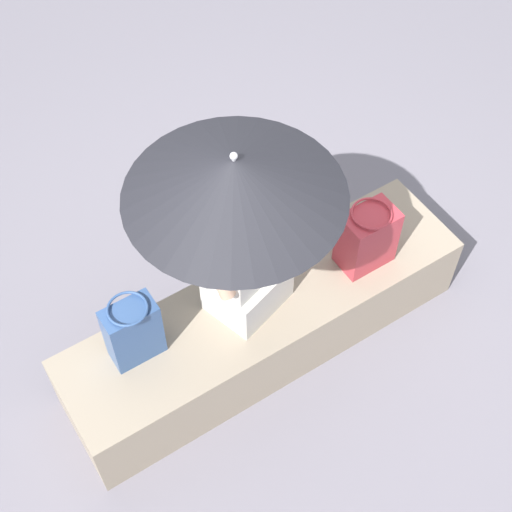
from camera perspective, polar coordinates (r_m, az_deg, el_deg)
The scene contains 6 objects.
ground_plane at distance 3.95m, azimuth 0.59°, elevation -6.52°, with size 14.00×14.00×0.00m, color slate.
stone_bench at distance 3.78m, azimuth 0.61°, elevation -4.99°, with size 2.04×0.53×0.40m, color gray.
person_seated at distance 3.29m, azimuth -0.70°, elevation 0.38°, with size 0.51×0.37×0.90m.
parasol at distance 2.80m, azimuth -1.63°, elevation 5.87°, with size 0.87×0.87×1.08m.
handbag_black at distance 3.65m, azimuth 8.32°, elevation 1.40°, with size 0.26×0.19×0.35m.
tote_bag_canvas at distance 3.35m, azimuth -9.21°, elevation -5.57°, with size 0.24×0.18×0.36m.
Camera 1 is at (1.11, 1.65, 3.41)m, focal length 53.40 mm.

